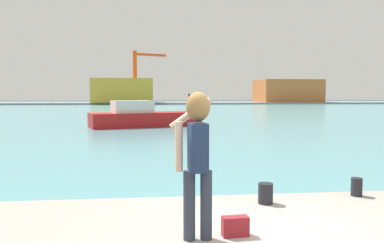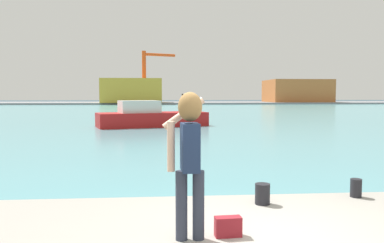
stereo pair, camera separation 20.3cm
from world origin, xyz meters
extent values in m
plane|color=#334751|center=(0.00, 50.00, 0.00)|extent=(220.00, 220.00, 0.00)
cube|color=#599EA8|center=(0.00, 52.00, 0.01)|extent=(140.00, 100.00, 0.02)
cube|color=gray|center=(0.00, 92.00, 0.21)|extent=(140.00, 20.00, 0.43)
cylinder|color=#2D3342|center=(-0.88, 0.10, 0.92)|extent=(0.14, 0.14, 0.82)
cylinder|color=#2D3342|center=(-0.68, 0.10, 0.92)|extent=(0.14, 0.14, 0.82)
cube|color=#1E2D4C|center=(-0.78, 0.10, 1.61)|extent=(0.22, 0.35, 0.56)
sphere|color=#E0B293|center=(-0.78, 0.10, 2.07)|extent=(0.22, 0.22, 0.22)
ellipsoid|color=olive|center=(-0.78, 0.08, 2.08)|extent=(0.28, 0.26, 0.34)
cylinder|color=#E0B293|center=(-1.00, 0.10, 1.62)|extent=(0.09, 0.09, 0.58)
cylinder|color=#E0B293|center=(-0.84, 0.32, 1.99)|extent=(0.53, 0.11, 0.40)
cube|color=black|center=(-0.85, 0.44, 2.16)|extent=(0.02, 0.07, 0.14)
cube|color=maroon|center=(-0.32, 0.16, 0.63)|extent=(0.33, 0.16, 0.24)
cylinder|color=black|center=(0.45, 1.45, 0.67)|extent=(0.23, 0.23, 0.32)
cylinder|color=black|center=(2.12, 1.72, 0.66)|extent=(0.18, 0.18, 0.31)
cube|color=#B21919|center=(-1.80, 22.15, 0.51)|extent=(7.98, 4.63, 0.98)
cube|color=silver|center=(-2.70, 21.87, 1.42)|extent=(3.09, 2.58, 0.84)
cube|color=gold|center=(-8.23, 86.73, 3.26)|extent=(14.07, 10.45, 5.66)
cube|color=#B26633|center=(33.77, 90.84, 3.28)|extent=(15.14, 12.59, 5.70)
cylinder|color=#D84C19|center=(-5.57, 89.44, 6.76)|extent=(1.00, 1.00, 12.67)
cylinder|color=#D84C19|center=(-1.73, 90.82, 12.29)|extent=(7.92, 3.42, 0.70)
camera|label=1|loc=(-1.30, -4.17, 2.21)|focal=34.99mm
camera|label=2|loc=(-1.10, -4.19, 2.21)|focal=34.99mm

